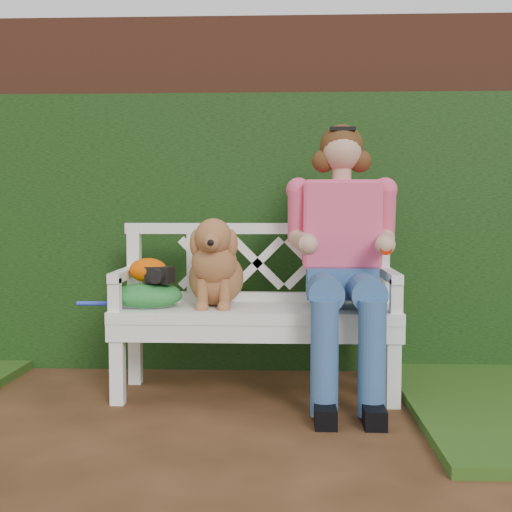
{
  "coord_description": "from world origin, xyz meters",
  "views": [
    {
      "loc": [
        0.48,
        -2.58,
        1.0
      ],
      "look_at": [
        0.33,
        1.04,
        0.75
      ],
      "focal_mm": 48.0,
      "sensor_mm": 36.0,
      "label": 1
    }
  ],
  "objects": [
    {
      "name": "ground",
      "position": [
        0.0,
        0.0,
        0.0
      ],
      "size": [
        60.0,
        60.0,
        0.0
      ],
      "primitive_type": "plane",
      "color": "#321F0F"
    },
    {
      "name": "brick_wall",
      "position": [
        0.0,
        1.9,
        1.1
      ],
      "size": [
        10.0,
        0.3,
        2.2
      ],
      "primitive_type": "cube",
      "color": "brown",
      "rests_on": "ground"
    },
    {
      "name": "ivy_hedge",
      "position": [
        0.0,
        1.68,
        0.85
      ],
      "size": [
        10.0,
        0.18,
        1.7
      ],
      "primitive_type": "cube",
      "color": "#244B18",
      "rests_on": "ground"
    },
    {
      "name": "garden_bench",
      "position": [
        0.33,
        1.04,
        0.24
      ],
      "size": [
        1.64,
        0.8,
        0.48
      ],
      "primitive_type": null,
      "rotation": [
        0.0,
        0.0,
        -0.13
      ],
      "color": "white",
      "rests_on": "ground"
    },
    {
      "name": "seated_woman",
      "position": [
        0.78,
        1.02,
        0.72
      ],
      "size": [
        0.87,
        0.98,
        1.44
      ],
      "primitive_type": null,
      "rotation": [
        0.0,
        0.0,
        0.38
      ],
      "color": "#FF3957",
      "rests_on": "ground"
    },
    {
      "name": "dog",
      "position": [
        0.12,
        1.04,
        0.72
      ],
      "size": [
        0.44,
        0.51,
        0.48
      ],
      "primitive_type": null,
      "rotation": [
        0.0,
        0.0,
        -0.33
      ],
      "color": "olive",
      "rests_on": "garden_bench"
    },
    {
      "name": "tennis_racket",
      "position": [
        -0.28,
        1.02,
        0.49
      ],
      "size": [
        0.58,
        0.36,
        0.03
      ],
      "primitive_type": null,
      "rotation": [
        0.0,
        0.0,
        -0.27
      ],
      "color": "silver",
      "rests_on": "garden_bench"
    },
    {
      "name": "green_bag",
      "position": [
        -0.25,
        0.99,
        0.54
      ],
      "size": [
        0.45,
        0.39,
        0.13
      ],
      "primitive_type": null,
      "rotation": [
        0.0,
        0.0,
        -0.28
      ],
      "color": "#2C7F36",
      "rests_on": "garden_bench"
    },
    {
      "name": "camera_item",
      "position": [
        -0.17,
        0.98,
        0.65
      ],
      "size": [
        0.15,
        0.13,
        0.09
      ],
      "primitive_type": "cube",
      "rotation": [
        0.0,
        0.0,
        -0.28
      ],
      "color": "black",
      "rests_on": "green_bag"
    },
    {
      "name": "baseball_glove",
      "position": [
        -0.24,
        1.02,
        0.67
      ],
      "size": [
        0.23,
        0.19,
        0.13
      ],
      "primitive_type": "ellipsoid",
      "rotation": [
        0.0,
        0.0,
        0.19
      ],
      "color": "#E85101",
      "rests_on": "green_bag"
    }
  ]
}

